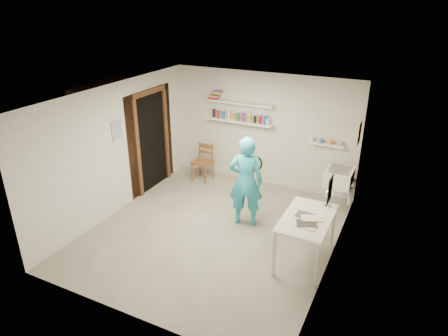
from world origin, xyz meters
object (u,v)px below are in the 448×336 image
at_px(wall_clock, 254,163).
at_px(work_table, 305,239).
at_px(belfast_sink, 339,177).
at_px(wooden_chair, 202,162).
at_px(man, 246,182).
at_px(desk_lamp, 329,194).

height_order(wall_clock, work_table, wall_clock).
height_order(belfast_sink, wall_clock, wall_clock).
relative_size(belfast_sink, wooden_chair, 0.71).
distance_m(man, wall_clock, 0.35).
xyz_separation_m(man, wooden_chair, (-1.58, 1.27, -0.40)).
bearing_deg(belfast_sink, desk_lamp, -86.56).
xyz_separation_m(belfast_sink, wooden_chair, (-2.95, 0.07, -0.28)).
bearing_deg(work_table, man, 153.36).
bearing_deg(wall_clock, work_table, -51.09).
distance_m(wall_clock, wooden_chair, 2.06).
xyz_separation_m(man, desk_lamp, (1.46, -0.17, 0.17)).
relative_size(man, work_table, 1.41).
bearing_deg(wooden_chair, desk_lamp, -22.61).
xyz_separation_m(man, wall_clock, (0.06, 0.21, 0.27)).
xyz_separation_m(wall_clock, work_table, (1.21, -0.85, -0.71)).
relative_size(man, desk_lamp, 11.31).
distance_m(man, desk_lamp, 1.48).
bearing_deg(wall_clock, man, -122.02).
xyz_separation_m(belfast_sink, man, (-1.38, -1.20, 0.12)).
height_order(man, desk_lamp, man).
height_order(wooden_chair, desk_lamp, desk_lamp).
xyz_separation_m(wooden_chair, work_table, (2.84, -1.90, -0.03)).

